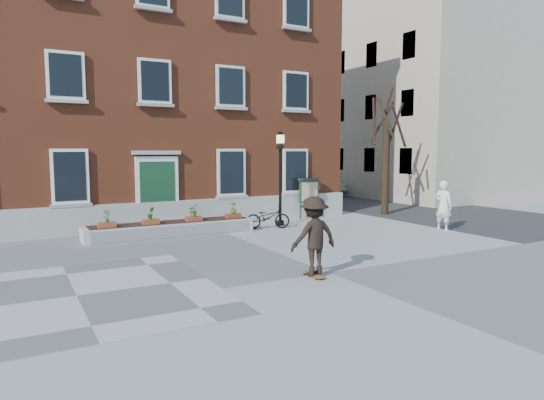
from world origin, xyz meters
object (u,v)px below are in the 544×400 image
bicycle (268,217)px  skateboarder (314,236)px  parked_car (316,185)px  notice_board (309,191)px  bystander (443,205)px  lamp_post (280,165)px

bicycle → skateboarder: 7.52m
parked_car → notice_board: size_ratio=2.35×
parked_car → notice_board: 11.22m
bystander → lamp_post: lamp_post is taller
bicycle → skateboarder: skateboarder is taller
parked_car → bystander: size_ratio=2.23×
bicycle → lamp_post: (0.86, 0.49, 2.08)m
skateboarder → bystander: bearing=22.2°
bicycle → lamp_post: size_ratio=0.45×
bystander → skateboarder: size_ratio=0.97×
skateboarder → parked_car: bearing=56.0°
parked_car → bystander: 14.85m
notice_board → skateboarder: skateboarder is taller
parked_car → lamp_post: (-8.65, -10.22, 1.82)m
notice_board → parked_car: bearing=54.5°
skateboarder → notice_board: bearing=57.7°
bystander → lamp_post: size_ratio=0.50×
parked_car → notice_board: bearing=-145.0°
bystander → notice_board: bearing=16.8°
bicycle → bystander: bearing=-101.6°
notice_board → bystander: bearing=-61.6°
parked_car → bystander: (-3.67, -14.39, 0.26)m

